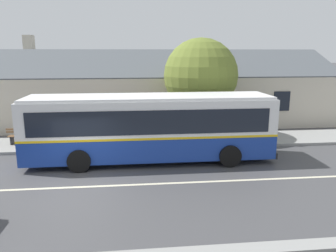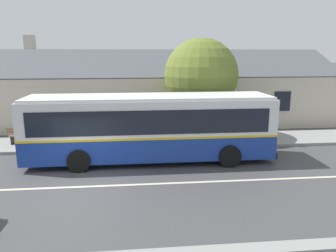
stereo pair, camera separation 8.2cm
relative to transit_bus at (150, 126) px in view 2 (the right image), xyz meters
The scene contains 8 objects.
ground_plane 4.47m from the transit_bus, 135.60° to the right, with size 300.00×300.00×0.00m, color #424244.
sidewalk_far 4.58m from the transit_bus, 133.73° to the left, with size 60.00×3.00×0.15m, color gray.
lane_divider_stripe 4.47m from the transit_bus, 135.60° to the right, with size 60.00×0.16×0.01m, color beige.
community_building 10.18m from the transit_bus, 94.01° to the left, with size 28.43×8.95×6.31m.
transit_bus is the anchor object (origin of this frame).
bench_by_building 7.46m from the transit_bus, 155.29° to the left, with size 1.71×0.51×0.94m.
street_tree_primary 5.58m from the transit_bus, 53.73° to the left, with size 4.37×4.37×5.90m.
bus_stop_sign 6.90m from the transit_bus, 17.65° to the left, with size 0.36×0.07×2.40m.
Camera 2 is at (2.27, -12.01, 5.02)m, focal length 35.00 mm.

